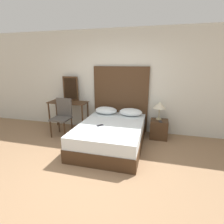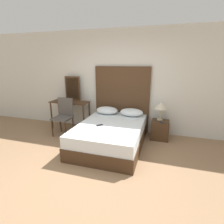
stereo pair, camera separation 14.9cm
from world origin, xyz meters
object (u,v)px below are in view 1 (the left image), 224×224
(nightstand, at_px, (159,129))
(vanity_desk, at_px, (68,107))
(phone_on_nightstand, at_px, (160,122))
(chair, at_px, (62,115))
(phone_on_bed, at_px, (100,125))
(bed, at_px, (111,135))
(table_lamp, at_px, (160,105))

(nightstand, relative_size, vanity_desk, 0.43)
(phone_on_nightstand, distance_m, chair, 2.50)
(phone_on_bed, xyz_separation_m, vanity_desk, (-1.24, 0.89, 0.12))
(bed, distance_m, table_lamp, 1.43)
(nightstand, height_order, phone_on_nightstand, phone_on_nightstand)
(vanity_desk, bearing_deg, table_lamp, 1.77)
(bed, xyz_separation_m, vanity_desk, (-1.44, 0.72, 0.40))
(bed, height_order, nightstand, bed)
(phone_on_nightstand, relative_size, vanity_desk, 0.15)
(vanity_desk, bearing_deg, nightstand, -0.07)
(table_lamp, height_order, phone_on_nightstand, table_lamp)
(bed, distance_m, phone_on_nightstand, 1.27)
(nightstand, height_order, table_lamp, table_lamp)
(bed, distance_m, vanity_desk, 1.66)
(phone_on_nightstand, height_order, chair, chair)
(table_lamp, xyz_separation_m, vanity_desk, (-2.48, -0.08, -0.17))
(phone_on_bed, distance_m, nightstand, 1.57)
(nightstand, bearing_deg, phone_on_nightstand, -76.37)
(nightstand, height_order, chair, chair)
(bed, xyz_separation_m, nightstand, (1.06, 0.72, -0.03))
(bed, xyz_separation_m, table_lamp, (1.04, 0.80, 0.57))
(bed, bearing_deg, table_lamp, 37.40)
(nightstand, distance_m, table_lamp, 0.60)
(phone_on_bed, bearing_deg, nightstand, 35.12)
(phone_on_bed, height_order, nightstand, phone_on_bed)
(bed, xyz_separation_m, phone_on_nightstand, (1.09, 0.62, 0.21))
(nightstand, xyz_separation_m, vanity_desk, (-2.50, 0.00, 0.42))
(vanity_desk, bearing_deg, phone_on_nightstand, -2.33)
(chair, bearing_deg, phone_on_bed, -22.09)
(nightstand, bearing_deg, table_lamp, 105.57)
(table_lamp, distance_m, chair, 2.50)
(phone_on_bed, bearing_deg, vanity_desk, 144.26)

